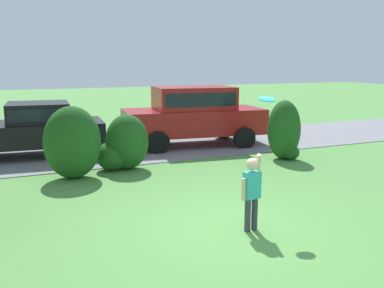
{
  "coord_description": "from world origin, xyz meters",
  "views": [
    {
      "loc": [
        -3.21,
        -5.95,
        2.7
      ],
      "look_at": [
        0.17,
        1.74,
        1.1
      ],
      "focal_mm": 40.29,
      "sensor_mm": 36.0,
      "label": 1
    }
  ],
  "objects_px": {
    "parked_sedan": "(31,128)",
    "parked_suv": "(194,113)",
    "child_thrower": "(252,188)",
    "frisbee": "(267,99)"
  },
  "relations": [
    {
      "from": "parked_suv",
      "to": "child_thrower",
      "type": "relative_size",
      "value": 3.79
    },
    {
      "from": "parked_sedan",
      "to": "parked_suv",
      "type": "bearing_deg",
      "value": -3.83
    },
    {
      "from": "child_thrower",
      "to": "parked_suv",
      "type": "bearing_deg",
      "value": 73.33
    },
    {
      "from": "parked_suv",
      "to": "frisbee",
      "type": "xyz_separation_m",
      "value": [
        -1.52,
        -6.51,
        1.0
      ]
    },
    {
      "from": "parked_sedan",
      "to": "parked_suv",
      "type": "distance_m",
      "value": 4.98
    },
    {
      "from": "frisbee",
      "to": "child_thrower",
      "type": "bearing_deg",
      "value": -138.21
    },
    {
      "from": "parked_sedan",
      "to": "parked_suv",
      "type": "xyz_separation_m",
      "value": [
        4.96,
        -0.33,
        0.23
      ]
    },
    {
      "from": "parked_sedan",
      "to": "child_thrower",
      "type": "distance_m",
      "value": 7.9
    },
    {
      "from": "parked_suv",
      "to": "child_thrower",
      "type": "distance_m",
      "value": 7.35
    },
    {
      "from": "parked_sedan",
      "to": "parked_suv",
      "type": "height_order",
      "value": "parked_suv"
    }
  ]
}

